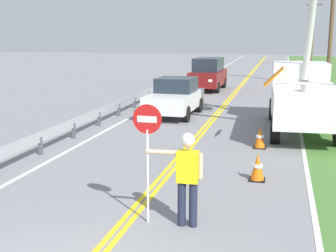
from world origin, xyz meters
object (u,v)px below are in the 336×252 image
flagger_worker (187,173)px  oncoming_sedan_nearest (175,97)px  stop_sign_paddle (147,137)px  oncoming_suv_second (208,74)px  traffic_cone_lead (258,167)px  traffic_cone_mid (260,138)px  utility_bucket_truck (303,92)px  utility_pole_far (313,31)px  utility_pole_mid (332,21)px

flagger_worker → oncoming_sedan_nearest: (-2.97, 11.58, -0.21)m
stop_sign_paddle → oncoming_suv_second: bearing=96.1°
traffic_cone_lead → traffic_cone_mid: (-0.11, 3.37, 0.00)m
stop_sign_paddle → utility_bucket_truck: (3.20, 9.88, -0.27)m
utility_bucket_truck → utility_pole_far: size_ratio=0.92×
traffic_cone_mid → utility_bucket_truck: bearing=67.7°
flagger_worker → utility_pole_mid: 26.47m
oncoming_sedan_nearest → oncoming_suv_second: (-0.10, 9.85, 0.23)m
oncoming_suv_second → traffic_cone_mid: (4.12, -14.94, -0.72)m
flagger_worker → traffic_cone_mid: (1.04, 6.49, -0.71)m
flagger_worker → oncoming_suv_second: bearing=98.2°
utility_bucket_truck → oncoming_sedan_nearest: (-5.40, 1.71, -0.60)m
utility_bucket_truck → traffic_cone_mid: (-1.39, -3.38, -1.10)m
stop_sign_paddle → utility_pole_far: utility_pole_far is taller
traffic_cone_lead → flagger_worker: bearing=-110.3°
utility_pole_mid → utility_pole_far: (0.02, 21.74, -0.57)m
stop_sign_paddle → traffic_cone_mid: (1.81, 6.51, -1.37)m
flagger_worker → oncoming_suv_second: (-3.07, 21.43, 0.01)m
flagger_worker → traffic_cone_lead: bearing=69.7°
oncoming_suv_second → utility_pole_far: size_ratio=0.62×
oncoming_suv_second → utility_pole_far: utility_pole_far is taller
traffic_cone_mid → flagger_worker: bearing=-99.1°
traffic_cone_mid → utility_pole_mid: bearing=79.1°
utility_pole_mid → traffic_cone_mid: 20.11m
stop_sign_paddle → utility_bucket_truck: size_ratio=0.34×
utility_bucket_truck → traffic_cone_lead: utility_bucket_truck is taller
utility_pole_mid → oncoming_sedan_nearest: bearing=-118.6°
utility_pole_far → traffic_cone_lead: 44.72m
oncoming_suv_second → traffic_cone_mid: oncoming_suv_second is taller
traffic_cone_lead → traffic_cone_mid: bearing=91.9°
oncoming_sedan_nearest → traffic_cone_mid: 6.50m
utility_pole_far → flagger_worker: bearing=-95.8°
traffic_cone_mid → oncoming_suv_second: bearing=105.4°
stop_sign_paddle → utility_pole_mid: size_ratio=0.27×
stop_sign_paddle → oncoming_sedan_nearest: size_ratio=0.56×
utility_pole_far → traffic_cone_mid: bearing=-95.2°
oncoming_suv_second → utility_pole_mid: 9.62m
utility_bucket_truck → oncoming_suv_second: bearing=115.4°
utility_bucket_truck → utility_pole_mid: 16.40m
utility_bucket_truck → oncoming_suv_second: (-5.50, 11.56, -0.38)m
utility_bucket_truck → oncoming_suv_second: size_ratio=1.48×
oncoming_suv_second → traffic_cone_lead: (4.23, -18.31, -0.72)m
oncoming_sedan_nearest → traffic_cone_mid: oncoming_sedan_nearest is taller
utility_bucket_truck → oncoming_sedan_nearest: utility_bucket_truck is taller
flagger_worker → utility_bucket_truck: utility_bucket_truck is taller
utility_bucket_truck → utility_pole_far: (2.36, 37.68, 2.50)m
oncoming_sedan_nearest → traffic_cone_lead: oncoming_sedan_nearest is taller
utility_bucket_truck → traffic_cone_lead: 6.95m
stop_sign_paddle → oncoming_suv_second: (-2.30, 21.44, -0.65)m
flagger_worker → utility_pole_far: (4.79, 47.55, 2.89)m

